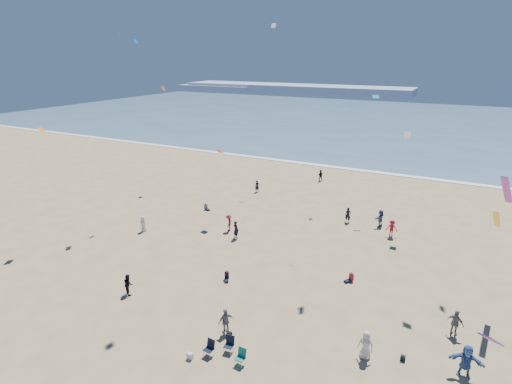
% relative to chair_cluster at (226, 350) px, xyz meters
% --- Properties ---
extents(ground, '(220.00, 220.00, 0.00)m').
position_rel_chair_cluster_xyz_m(ground, '(-3.39, -1.37, -0.50)').
color(ground, tan).
rests_on(ground, ground).
extents(ocean, '(220.00, 100.00, 0.06)m').
position_rel_chair_cluster_xyz_m(ocean, '(-3.39, 93.63, -0.47)').
color(ocean, '#476B84').
rests_on(ocean, ground).
extents(surf_line, '(220.00, 1.20, 0.08)m').
position_rel_chair_cluster_xyz_m(surf_line, '(-3.39, 43.63, -0.46)').
color(surf_line, white).
rests_on(surf_line, ground).
extents(headland_far, '(110.00, 20.00, 3.20)m').
position_rel_chair_cluster_xyz_m(headland_far, '(-63.39, 168.63, 1.10)').
color(headland_far, '#7A8EA8').
rests_on(headland_far, ground).
extents(headland_near, '(40.00, 14.00, 2.00)m').
position_rel_chair_cluster_xyz_m(headland_near, '(-103.39, 163.63, 0.50)').
color(headland_near, '#7A8EA8').
rests_on(headland_near, ground).
extents(standing_flyers, '(34.94, 47.37, 1.94)m').
position_rel_chair_cluster_xyz_m(standing_flyers, '(2.23, 12.74, 0.36)').
color(standing_flyers, '#3A60A0').
rests_on(standing_flyers, ground).
extents(seated_group, '(19.65, 28.92, 0.84)m').
position_rel_chair_cluster_xyz_m(seated_group, '(-2.81, 5.05, -0.08)').
color(seated_group, silver).
rests_on(seated_group, ground).
extents(chair_cluster, '(2.64, 1.46, 1.00)m').
position_rel_chair_cluster_xyz_m(chair_cluster, '(0.00, 0.00, 0.00)').
color(chair_cluster, black).
rests_on(chair_cluster, ground).
extents(white_tote, '(0.35, 0.20, 0.40)m').
position_rel_chair_cluster_xyz_m(white_tote, '(-1.80, -1.05, -0.30)').
color(white_tote, silver).
rests_on(white_tote, ground).
extents(black_backpack, '(0.30, 0.22, 0.38)m').
position_rel_chair_cluster_xyz_m(black_backpack, '(-0.71, 1.61, -0.31)').
color(black_backpack, black).
rests_on(black_backpack, ground).
extents(navy_bag, '(0.28, 0.18, 0.34)m').
position_rel_chair_cluster_xyz_m(navy_bag, '(9.28, 4.44, -0.33)').
color(navy_bag, black).
rests_on(navy_bag, ground).
extents(kites_aloft, '(42.05, 44.42, 26.21)m').
position_rel_chair_cluster_xyz_m(kites_aloft, '(5.16, 11.59, 13.41)').
color(kites_aloft, '#20A01A').
rests_on(kites_aloft, ground).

